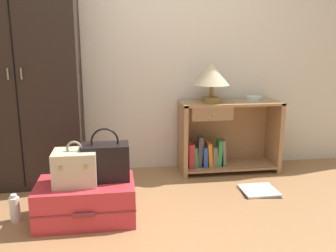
{
  "coord_description": "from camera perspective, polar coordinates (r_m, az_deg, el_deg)",
  "views": [
    {
      "loc": [
        -0.29,
        -1.96,
        1.21
      ],
      "look_at": [
        0.13,
        0.89,
        0.55
      ],
      "focal_mm": 38.2,
      "sensor_mm": 36.0,
      "label": 1
    }
  ],
  "objects": [
    {
      "name": "wardrobe",
      "position": [
        3.27,
        -22.27,
        8.05
      ],
      "size": [
        0.94,
        0.47,
        1.97
      ],
      "color": "black",
      "rests_on": "ground_plane"
    },
    {
      "name": "open_book_on_floor",
      "position": [
        3.15,
        14.3,
        -9.97
      ],
      "size": [
        0.34,
        0.33,
        0.02
      ],
      "color": "white",
      "rests_on": "ground_plane"
    },
    {
      "name": "suitcase_large",
      "position": [
        2.63,
        -12.92,
        -11.55
      ],
      "size": [
        0.68,
        0.45,
        0.27
      ],
      "color": "#D1333D",
      "rests_on": "ground_plane"
    },
    {
      "name": "bottle",
      "position": [
        2.77,
        -23.25,
        -12.04
      ],
      "size": [
        0.07,
        0.07,
        0.2
      ],
      "color": "white",
      "rests_on": "ground_plane"
    },
    {
      "name": "table_lamp",
      "position": [
        3.32,
        7.03,
        8.05
      ],
      "size": [
        0.33,
        0.33,
        0.37
      ],
      "color": "olive",
      "rests_on": "bookshelf"
    },
    {
      "name": "train_case",
      "position": [
        2.53,
        -14.59,
        -6.39
      ],
      "size": [
        0.29,
        0.24,
        0.31
      ],
      "color": "beige",
      "rests_on": "suitcase_large"
    },
    {
      "name": "ground_plane",
      "position": [
        2.32,
        -0.06,
        -18.46
      ],
      "size": [
        9.0,
        9.0,
        0.0
      ],
      "primitive_type": "plane",
      "color": "#9E7047"
    },
    {
      "name": "bookshelf",
      "position": [
        3.5,
        8.96,
        -1.79
      ],
      "size": [
        0.95,
        0.36,
        0.68
      ],
      "color": "#A37A51",
      "rests_on": "ground_plane"
    },
    {
      "name": "bowl",
      "position": [
        3.54,
        13.54,
        4.29
      ],
      "size": [
        0.14,
        0.14,
        0.04
      ],
      "primitive_type": "cylinder",
      "color": "silver",
      "rests_on": "bookshelf"
    },
    {
      "name": "back_wall",
      "position": [
        3.48,
        -3.79,
        14.35
      ],
      "size": [
        6.4,
        0.1,
        2.6
      ],
      "primitive_type": "cube",
      "color": "silver",
      "rests_on": "ground_plane"
    },
    {
      "name": "handbag",
      "position": [
        2.56,
        -9.93,
        -5.57
      ],
      "size": [
        0.33,
        0.18,
        0.38
      ],
      "color": "black",
      "rests_on": "suitcase_large"
    }
  ]
}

